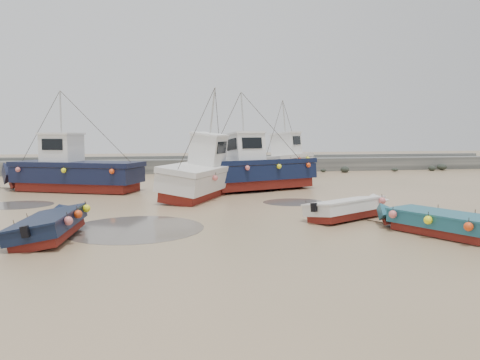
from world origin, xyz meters
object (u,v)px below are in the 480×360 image
(dinghy_3, at_px, (352,206))
(cabin_boat_0, at_px, (69,170))
(dinghy_2, at_px, (433,219))
(dinghy_1, at_px, (54,222))
(cabin_boat_1, at_px, (201,173))
(person, at_px, (122,194))
(cabin_boat_3, at_px, (288,161))
(cabin_boat_2, at_px, (252,170))

(dinghy_3, relative_size, cabin_boat_0, 0.52)
(dinghy_2, relative_size, cabin_boat_0, 0.52)
(dinghy_2, height_order, cabin_boat_0, cabin_boat_0)
(dinghy_1, relative_size, dinghy_3, 1.13)
(cabin_boat_0, xyz_separation_m, cabin_boat_1, (7.98, -3.93, 0.05))
(dinghy_2, distance_m, cabin_boat_1, 13.54)
(dinghy_3, distance_m, person, 14.16)
(cabin_boat_3, relative_size, person, 4.35)
(cabin_boat_1, distance_m, cabin_boat_2, 3.92)
(dinghy_2, relative_size, person, 3.04)
(cabin_boat_2, distance_m, cabin_boat_3, 8.65)
(dinghy_1, xyz_separation_m, person, (1.57, 11.11, -0.54))
(dinghy_1, xyz_separation_m, cabin_boat_3, (14.01, 18.81, 0.82))
(dinghy_1, distance_m, cabin_boat_1, 11.29)
(cabin_boat_1, relative_size, person, 4.98)
(dinghy_3, bearing_deg, cabin_boat_1, -173.79)
(cabin_boat_0, bearing_deg, dinghy_2, -112.06)
(dinghy_3, bearing_deg, dinghy_2, -1.80)
(dinghy_1, bearing_deg, cabin_boat_1, 61.94)
(dinghy_2, bearing_deg, person, 105.70)
(dinghy_1, xyz_separation_m, cabin_boat_2, (9.55, 11.40, 0.78))
(cabin_boat_3, height_order, person, cabin_boat_3)
(dinghy_1, distance_m, cabin_boat_2, 14.89)
(cabin_boat_2, bearing_deg, cabin_boat_0, 60.18)
(person, bearing_deg, cabin_boat_0, -75.38)
(cabin_boat_1, bearing_deg, dinghy_1, -95.49)
(dinghy_3, xyz_separation_m, cabin_boat_1, (-5.71, 7.99, 0.81))
(cabin_boat_1, distance_m, cabin_boat_3, 12.24)
(dinghy_1, height_order, cabin_boat_0, cabin_boat_0)
(cabin_boat_2, bearing_deg, cabin_boat_3, -51.06)
(cabin_boat_1, bearing_deg, cabin_boat_0, -178.47)
(person, bearing_deg, cabin_boat_1, 117.97)
(cabin_boat_1, xyz_separation_m, cabin_boat_2, (3.38, 1.98, -0.02))
(dinghy_2, distance_m, person, 17.71)
(cabin_boat_2, bearing_deg, dinghy_3, 173.10)
(cabin_boat_0, distance_m, person, 4.26)
(dinghy_3, bearing_deg, cabin_boat_0, -160.40)
(cabin_boat_2, bearing_deg, person, 71.98)
(dinghy_3, height_order, cabin_boat_2, cabin_boat_2)
(cabin_boat_2, bearing_deg, dinghy_2, 176.93)
(cabin_boat_0, height_order, person, cabin_boat_0)
(dinghy_3, height_order, person, dinghy_3)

